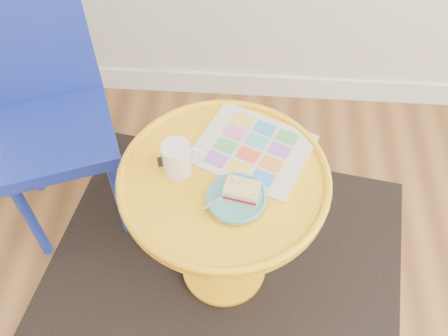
# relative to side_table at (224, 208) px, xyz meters

# --- Properties ---
(room_walls) EXTENTS (4.00, 4.00, 4.00)m
(room_walls) POSITION_rel_side_table_xyz_m (-0.57, -0.04, -0.36)
(room_walls) COLOR silver
(room_walls) RESTS_ON ground
(rug) EXTENTS (1.46, 1.29, 0.01)m
(rug) POSITION_rel_side_table_xyz_m (-0.00, 0.00, -0.41)
(rug) COLOR black
(rug) RESTS_ON ground
(side_table) EXTENTS (0.61, 0.61, 0.58)m
(side_table) POSITION_rel_side_table_xyz_m (0.00, 0.00, 0.00)
(side_table) COLOR yellow
(side_table) RESTS_ON ground
(chair) EXTENTS (0.51, 0.51, 0.89)m
(chair) POSITION_rel_side_table_xyz_m (-0.62, 0.30, 0.10)
(chair) COLOR #182CA1
(chair) RESTS_ON ground
(newspaper) EXTENTS (0.40, 0.38, 0.01)m
(newspaper) POSITION_rel_side_table_xyz_m (0.08, 0.11, 0.17)
(newspaper) COLOR silver
(newspaper) RESTS_ON side_table
(mug) EXTENTS (0.11, 0.08, 0.11)m
(mug) POSITION_rel_side_table_xyz_m (-0.13, 0.01, 0.22)
(mug) COLOR white
(mug) RESTS_ON side_table
(plate) EXTENTS (0.16, 0.16, 0.02)m
(plate) POSITION_rel_side_table_xyz_m (0.04, -0.08, 0.18)
(plate) COLOR #4EA2A6
(plate) RESTS_ON newspaper
(cake_slice) EXTENTS (0.10, 0.08, 0.04)m
(cake_slice) POSITION_rel_side_table_xyz_m (0.05, -0.08, 0.21)
(cake_slice) COLOR #D3BC8C
(cake_slice) RESTS_ON plate
(fork) EXTENTS (0.12, 0.10, 0.00)m
(fork) POSITION_rel_side_table_xyz_m (0.01, -0.09, 0.19)
(fork) COLOR silver
(fork) RESTS_ON plate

